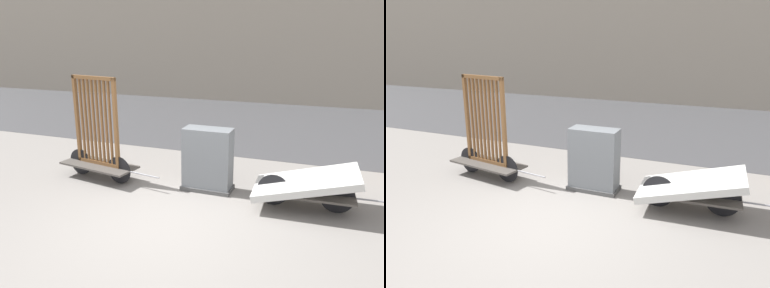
# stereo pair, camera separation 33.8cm
# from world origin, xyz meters

# --- Properties ---
(ground_plane) EXTENTS (60.00, 60.00, 0.00)m
(ground_plane) POSITION_xyz_m (0.00, 0.00, 0.00)
(ground_plane) COLOR gray
(road_strip) EXTENTS (56.00, 8.03, 0.01)m
(road_strip) POSITION_xyz_m (0.00, 7.83, 0.00)
(road_strip) COLOR #424244
(road_strip) RESTS_ON ground_plane
(bike_cart_with_bedframe) EXTENTS (2.40, 0.92, 2.18)m
(bike_cart_with_bedframe) POSITION_xyz_m (-2.10, 1.36, 0.72)
(bike_cart_with_bedframe) COLOR #4C4742
(bike_cart_with_bedframe) RESTS_ON ground_plane
(bike_cart_with_mattress) EXTENTS (2.44, 1.17, 0.78)m
(bike_cart_with_mattress) POSITION_xyz_m (2.11, 1.36, 0.46)
(bike_cart_with_mattress) COLOR #4C4742
(bike_cart_with_mattress) RESTS_ON ground_plane
(utility_cabinet) EXTENTS (1.00, 0.50, 1.25)m
(utility_cabinet) POSITION_xyz_m (0.24, 1.59, 0.58)
(utility_cabinet) COLOR #4C4C4C
(utility_cabinet) RESTS_ON ground_plane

